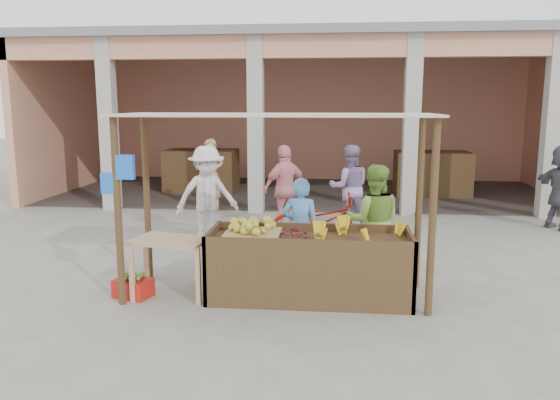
# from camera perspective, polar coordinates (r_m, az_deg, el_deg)

# --- Properties ---
(ground) EXTENTS (60.00, 60.00, 0.00)m
(ground) POSITION_cam_1_polar(r_m,az_deg,el_deg) (7.31, -0.92, -10.05)
(ground) COLOR slate
(ground) RESTS_ON ground
(market_building) EXTENTS (14.40, 6.40, 4.20)m
(market_building) POSITION_cam_1_polar(r_m,az_deg,el_deg) (15.76, 3.03, 10.74)
(market_building) COLOR tan
(market_building) RESTS_ON ground
(fruit_stall) EXTENTS (2.60, 0.95, 0.80)m
(fruit_stall) POSITION_cam_1_polar(r_m,az_deg,el_deg) (7.14, 3.10, -7.16)
(fruit_stall) COLOR #523A21
(fruit_stall) RESTS_ON ground
(stall_awning) EXTENTS (4.09, 1.35, 2.39)m
(stall_awning) POSITION_cam_1_polar(r_m,az_deg,el_deg) (6.94, -1.03, 5.64)
(stall_awning) COLOR #523A21
(stall_awning) RESTS_ON ground
(banana_heap) EXTENTS (1.14, 0.62, 0.21)m
(banana_heap) POSITION_cam_1_polar(r_m,az_deg,el_deg) (7.03, 7.84, -3.26)
(banana_heap) COLOR yellow
(banana_heap) RESTS_ON fruit_stall
(melon_tray) EXTENTS (0.71, 0.62, 0.19)m
(melon_tray) POSITION_cam_1_polar(r_m,az_deg,el_deg) (7.13, -2.87, -3.09)
(melon_tray) COLOR tan
(melon_tray) RESTS_ON fruit_stall
(berry_heap) EXTENTS (0.41, 0.34, 0.13)m
(berry_heap) POSITION_cam_1_polar(r_m,az_deg,el_deg) (7.07, 1.52, -3.41)
(berry_heap) COLOR maroon
(berry_heap) RESTS_ON fruit_stall
(side_table) EXTENTS (1.07, 0.82, 0.78)m
(side_table) POSITION_cam_1_polar(r_m,az_deg,el_deg) (7.27, -11.38, -5.07)
(side_table) COLOR tan
(side_table) RESTS_ON ground
(papaya_pile) EXTENTS (0.65, 0.37, 0.19)m
(papaya_pile) POSITION_cam_1_polar(r_m,az_deg,el_deg) (7.22, -11.44, -3.31)
(papaya_pile) COLOR #4D882C
(papaya_pile) RESTS_ON side_table
(red_crate) EXTENTS (0.54, 0.45, 0.24)m
(red_crate) POSITION_cam_1_polar(r_m,az_deg,el_deg) (7.51, -15.09, -8.87)
(red_crate) COLOR red
(red_crate) RESTS_ON ground
(plantain_bundle) EXTENTS (0.37, 0.26, 0.07)m
(plantain_bundle) POSITION_cam_1_polar(r_m,az_deg,el_deg) (7.46, -15.14, -7.73)
(plantain_bundle) COLOR #4E812F
(plantain_bundle) RESTS_ON red_crate
(produce_sacks) EXTENTS (0.83, 0.52, 0.63)m
(produce_sacks) POSITION_cam_1_polar(r_m,az_deg,el_deg) (12.52, 15.00, -0.38)
(produce_sacks) COLOR maroon
(produce_sacks) RESTS_ON ground
(vendor_blue) EXTENTS (0.63, 0.49, 1.58)m
(vendor_blue) POSITION_cam_1_polar(r_m,az_deg,el_deg) (7.81, 2.17, -2.68)
(vendor_blue) COLOR #5599E9
(vendor_blue) RESTS_ON ground
(vendor_green) EXTENTS (0.86, 0.53, 1.74)m
(vendor_green) POSITION_cam_1_polar(r_m,az_deg,el_deg) (8.02, 9.77, -1.89)
(vendor_green) COLOR #83B343
(vendor_green) RESTS_ON ground
(motorcycle) EXTENTS (0.78, 1.94, 0.99)m
(motorcycle) POSITION_cam_1_polar(r_m,az_deg,el_deg) (9.60, 4.39, -2.08)
(motorcycle) COLOR #A91907
(motorcycle) RESTS_ON ground
(shopper_a) EXTENTS (1.37, 1.14, 1.92)m
(shopper_a) POSITION_cam_1_polar(r_m,az_deg,el_deg) (9.83, -7.64, 0.88)
(shopper_a) COLOR silver
(shopper_a) RESTS_ON ground
(shopper_b) EXTENTS (1.20, 1.12, 1.83)m
(shopper_b) POSITION_cam_1_polar(r_m,az_deg,el_deg) (10.73, 0.57, 1.51)
(shopper_b) COLOR pink
(shopper_b) RESTS_ON ground
(shopper_e) EXTENTS (0.74, 0.62, 1.77)m
(shopper_e) POSITION_cam_1_polar(r_m,az_deg,el_deg) (13.04, -7.20, 2.82)
(shopper_e) COLOR tan
(shopper_e) RESTS_ON ground
(shopper_f) EXTENTS (0.96, 0.61, 1.86)m
(shopper_f) POSITION_cam_1_polar(r_m,az_deg,el_deg) (11.02, 7.26, 1.73)
(shopper_f) COLOR #9379A7
(shopper_f) RESTS_ON ground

